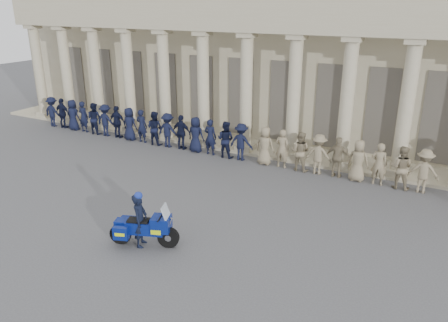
{
  "coord_description": "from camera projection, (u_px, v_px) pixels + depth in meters",
  "views": [
    {
      "loc": [
        8.36,
        -12.37,
        7.74
      ],
      "look_at": [
        0.43,
        2.36,
        1.6
      ],
      "focal_mm": 35.0,
      "sensor_mm": 36.0,
      "label": 1
    }
  ],
  "objects": [
    {
      "name": "building",
      "position": [
        312.0,
        56.0,
        27.24
      ],
      "size": [
        40.0,
        12.5,
        9.0
      ],
      "color": "tan",
      "rests_on": "ground"
    },
    {
      "name": "rider",
      "position": [
        140.0,
        219.0,
        14.41
      ],
      "size": [
        0.65,
        0.79,
        1.96
      ],
      "rotation": [
        0.0,
        0.0,
        1.92
      ],
      "color": "black",
      "rests_on": "ground"
    },
    {
      "name": "ground",
      "position": [
        185.0,
        217.0,
        16.61
      ],
      "size": [
        90.0,
        90.0,
        0.0
      ],
      "primitive_type": "plane",
      "color": "#4B4B4E",
      "rests_on": "ground"
    },
    {
      "name": "motorcycle",
      "position": [
        144.0,
        228.0,
        14.49
      ],
      "size": [
        2.3,
        1.34,
        1.54
      ],
      "rotation": [
        0.0,
        0.0,
        0.35
      ],
      "color": "black",
      "rests_on": "ground"
    },
    {
      "name": "officer_rank",
      "position": [
        199.0,
        135.0,
        23.45
      ],
      "size": [
        23.58,
        0.73,
        1.94
      ],
      "color": "black",
      "rests_on": "ground"
    }
  ]
}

